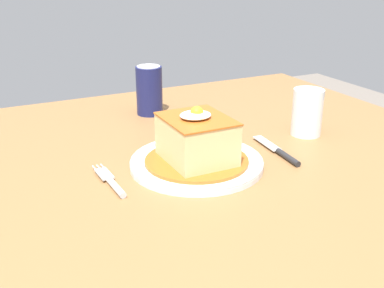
{
  "coord_description": "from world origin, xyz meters",
  "views": [
    {
      "loc": [
        -0.34,
        -0.79,
        1.13
      ],
      "look_at": [
        0.05,
        -0.02,
        0.79
      ],
      "focal_mm": 44.93,
      "sensor_mm": 36.0,
      "label": 1
    }
  ],
  "objects_px": {
    "fork": "(111,182)",
    "main_plate": "(197,162)",
    "soda_can": "(149,90)",
    "knife": "(282,153)",
    "drinking_glass": "(307,115)"
  },
  "relations": [
    {
      "from": "main_plate",
      "to": "soda_can",
      "type": "relative_size",
      "value": 2.06
    },
    {
      "from": "knife",
      "to": "soda_can",
      "type": "bearing_deg",
      "value": 109.46
    },
    {
      "from": "main_plate",
      "to": "knife",
      "type": "relative_size",
      "value": 1.54
    },
    {
      "from": "main_plate",
      "to": "soda_can",
      "type": "bearing_deg",
      "value": 82.8
    },
    {
      "from": "main_plate",
      "to": "soda_can",
      "type": "height_order",
      "value": "soda_can"
    },
    {
      "from": "drinking_glass",
      "to": "fork",
      "type": "bearing_deg",
      "value": -173.49
    },
    {
      "from": "fork",
      "to": "main_plate",
      "type": "bearing_deg",
      "value": 1.24
    },
    {
      "from": "soda_can",
      "to": "knife",
      "type": "bearing_deg",
      "value": -70.54
    },
    {
      "from": "knife",
      "to": "soda_can",
      "type": "xyz_separation_m",
      "value": [
        -0.13,
        0.38,
        0.06
      ]
    },
    {
      "from": "main_plate",
      "to": "drinking_glass",
      "type": "distance_m",
      "value": 0.31
    },
    {
      "from": "main_plate",
      "to": "fork",
      "type": "relative_size",
      "value": 1.81
    },
    {
      "from": "main_plate",
      "to": "knife",
      "type": "bearing_deg",
      "value": -9.15
    },
    {
      "from": "fork",
      "to": "drinking_glass",
      "type": "xyz_separation_m",
      "value": [
        0.47,
        0.05,
        0.04
      ]
    },
    {
      "from": "knife",
      "to": "drinking_glass",
      "type": "relative_size",
      "value": 1.58
    },
    {
      "from": "drinking_glass",
      "to": "soda_can",
      "type": "bearing_deg",
      "value": 130.75
    }
  ]
}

